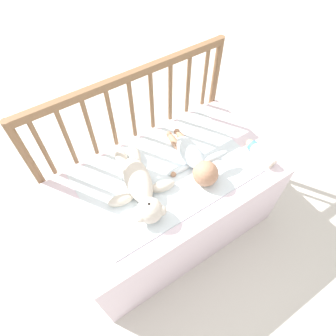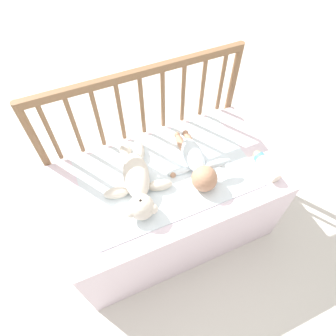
% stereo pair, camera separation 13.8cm
% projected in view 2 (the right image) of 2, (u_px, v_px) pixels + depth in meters
% --- Properties ---
extents(ground_plane, '(12.00, 12.00, 0.00)m').
position_uv_depth(ground_plane, '(169.00, 223.00, 1.83)').
color(ground_plane, silver).
extents(crib_mattress, '(1.07, 0.61, 0.50)m').
position_uv_depth(crib_mattress, '(169.00, 203.00, 1.62)').
color(crib_mattress, silver).
rests_on(crib_mattress, ground_plane).
extents(crib_rail, '(1.07, 0.04, 0.89)m').
position_uv_depth(crib_rail, '(143.00, 116.00, 1.51)').
color(crib_rail, brown).
rests_on(crib_rail, ground_plane).
extents(blanket, '(0.81, 0.51, 0.01)m').
position_uv_depth(blanket, '(166.00, 173.00, 1.43)').
color(blanket, white).
rests_on(blanket, crib_mattress).
extents(teddy_bear, '(0.32, 0.46, 0.11)m').
position_uv_depth(teddy_bear, '(137.00, 181.00, 1.35)').
color(teddy_bear, silver).
rests_on(teddy_bear, crib_mattress).
extents(baby, '(0.28, 0.40, 0.12)m').
position_uv_depth(baby, '(197.00, 164.00, 1.41)').
color(baby, white).
rests_on(baby, crib_mattress).
extents(baby_bottle, '(0.05, 0.18, 0.05)m').
position_uv_depth(baby_bottle, '(266.00, 165.00, 1.43)').
color(baby_bottle, '#F4E5CC').
rests_on(baby_bottle, crib_mattress).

